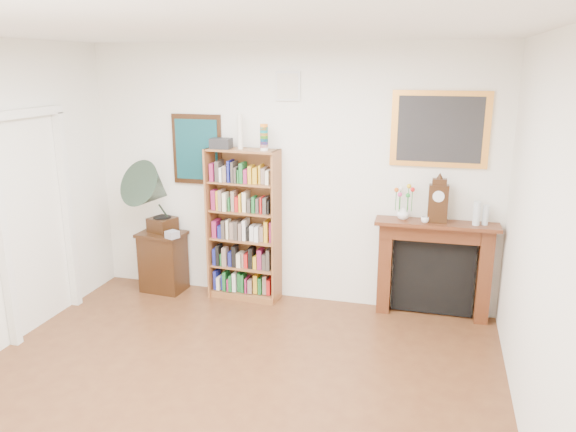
{
  "coord_description": "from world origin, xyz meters",
  "views": [
    {
      "loc": [
        1.55,
        -3.27,
        2.58
      ],
      "look_at": [
        0.24,
        1.6,
        1.2
      ],
      "focal_mm": 35.0,
      "sensor_mm": 36.0,
      "label": 1
    }
  ],
  "objects_px": {
    "teacup": "(425,220)",
    "bottle_left": "(477,213)",
    "mantel_clock": "(438,202)",
    "fireplace": "(434,261)",
    "flower_vase": "(403,213)",
    "bookshelf": "(243,217)",
    "side_cabinet": "(163,262)",
    "gramophone": "(154,193)",
    "bottle_right": "(486,215)",
    "cd_stack": "(172,235)"
  },
  "relations": [
    {
      "from": "bottle_left",
      "to": "flower_vase",
      "type": "bearing_deg",
      "value": 177.35
    },
    {
      "from": "mantel_clock",
      "to": "bottle_right",
      "type": "bearing_deg",
      "value": 3.29
    },
    {
      "from": "cd_stack",
      "to": "fireplace",
      "type": "bearing_deg",
      "value": 5.39
    },
    {
      "from": "flower_vase",
      "to": "teacup",
      "type": "bearing_deg",
      "value": -19.72
    },
    {
      "from": "side_cabinet",
      "to": "teacup",
      "type": "height_order",
      "value": "teacup"
    },
    {
      "from": "bottle_right",
      "to": "gramophone",
      "type": "bearing_deg",
      "value": -177.07
    },
    {
      "from": "bottle_right",
      "to": "bookshelf",
      "type": "bearing_deg",
      "value": -179.04
    },
    {
      "from": "cd_stack",
      "to": "side_cabinet",
      "type": "bearing_deg",
      "value": 144.43
    },
    {
      "from": "flower_vase",
      "to": "teacup",
      "type": "distance_m",
      "value": 0.24
    },
    {
      "from": "bookshelf",
      "to": "cd_stack",
      "type": "distance_m",
      "value": 0.82
    },
    {
      "from": "side_cabinet",
      "to": "cd_stack",
      "type": "bearing_deg",
      "value": -31.29
    },
    {
      "from": "teacup",
      "to": "bottle_right",
      "type": "bearing_deg",
      "value": 7.94
    },
    {
      "from": "fireplace",
      "to": "cd_stack",
      "type": "xyz_separation_m",
      "value": [
        -2.83,
        -0.27,
        0.14
      ]
    },
    {
      "from": "mantel_clock",
      "to": "bottle_left",
      "type": "bearing_deg",
      "value": -0.87
    },
    {
      "from": "bookshelf",
      "to": "mantel_clock",
      "type": "bearing_deg",
      "value": 4.54
    },
    {
      "from": "fireplace",
      "to": "bottle_right",
      "type": "height_order",
      "value": "bottle_right"
    },
    {
      "from": "fireplace",
      "to": "flower_vase",
      "type": "height_order",
      "value": "flower_vase"
    },
    {
      "from": "gramophone",
      "to": "cd_stack",
      "type": "relative_size",
      "value": 7.26
    },
    {
      "from": "bookshelf",
      "to": "side_cabinet",
      "type": "bearing_deg",
      "value": -172.92
    },
    {
      "from": "bookshelf",
      "to": "fireplace",
      "type": "distance_m",
      "value": 2.09
    },
    {
      "from": "bookshelf",
      "to": "fireplace",
      "type": "xyz_separation_m",
      "value": [
        2.06,
        0.07,
        -0.34
      ]
    },
    {
      "from": "gramophone",
      "to": "teacup",
      "type": "xyz_separation_m",
      "value": [
        2.93,
        0.1,
        -0.13
      ]
    },
    {
      "from": "flower_vase",
      "to": "bottle_right",
      "type": "relative_size",
      "value": 0.67
    },
    {
      "from": "side_cabinet",
      "to": "gramophone",
      "type": "distance_m",
      "value": 0.85
    },
    {
      "from": "bookshelf",
      "to": "gramophone",
      "type": "distance_m",
      "value": 1.03
    },
    {
      "from": "mantel_clock",
      "to": "flower_vase",
      "type": "xyz_separation_m",
      "value": [
        -0.34,
        0.03,
        -0.15
      ]
    },
    {
      "from": "side_cabinet",
      "to": "gramophone",
      "type": "bearing_deg",
      "value": -92.52
    },
    {
      "from": "bookshelf",
      "to": "fireplace",
      "type": "height_order",
      "value": "bookshelf"
    },
    {
      "from": "gramophone",
      "to": "flower_vase",
      "type": "bearing_deg",
      "value": 21.9
    },
    {
      "from": "fireplace",
      "to": "bottle_left",
      "type": "height_order",
      "value": "bottle_left"
    },
    {
      "from": "fireplace",
      "to": "mantel_clock",
      "type": "height_order",
      "value": "mantel_clock"
    },
    {
      "from": "bottle_left",
      "to": "gramophone",
      "type": "bearing_deg",
      "value": -177.56
    },
    {
      "from": "gramophone",
      "to": "bottle_right",
      "type": "distance_m",
      "value": 3.51
    },
    {
      "from": "bookshelf",
      "to": "cd_stack",
      "type": "height_order",
      "value": "bookshelf"
    },
    {
      "from": "cd_stack",
      "to": "flower_vase",
      "type": "bearing_deg",
      "value": 5.53
    },
    {
      "from": "bookshelf",
      "to": "teacup",
      "type": "xyz_separation_m",
      "value": [
        1.94,
        -0.04,
        0.12
      ]
    },
    {
      "from": "bookshelf",
      "to": "teacup",
      "type": "bearing_deg",
      "value": 3.2
    },
    {
      "from": "gramophone",
      "to": "teacup",
      "type": "relative_size",
      "value": 11.02
    },
    {
      "from": "teacup",
      "to": "mantel_clock",
      "type": "bearing_deg",
      "value": 21.78
    },
    {
      "from": "bookshelf",
      "to": "bottle_left",
      "type": "relative_size",
      "value": 8.14
    },
    {
      "from": "fireplace",
      "to": "bottle_right",
      "type": "bearing_deg",
      "value": -4.44
    },
    {
      "from": "teacup",
      "to": "bottle_left",
      "type": "xyz_separation_m",
      "value": [
        0.49,
        0.05,
        0.09
      ]
    },
    {
      "from": "bottle_right",
      "to": "bottle_left",
      "type": "bearing_deg",
      "value": -158.79
    },
    {
      "from": "cd_stack",
      "to": "teacup",
      "type": "xyz_separation_m",
      "value": [
        2.71,
        0.16,
        0.32
      ]
    },
    {
      "from": "teacup",
      "to": "side_cabinet",
      "type": "bearing_deg",
      "value": -179.82
    },
    {
      "from": "gramophone",
      "to": "teacup",
      "type": "bearing_deg",
      "value": 20.06
    },
    {
      "from": "fireplace",
      "to": "bottle_left",
      "type": "bearing_deg",
      "value": -10.33
    },
    {
      "from": "side_cabinet",
      "to": "gramophone",
      "type": "height_order",
      "value": "gramophone"
    },
    {
      "from": "bookshelf",
      "to": "flower_vase",
      "type": "bearing_deg",
      "value": 5.7
    },
    {
      "from": "flower_vase",
      "to": "mantel_clock",
      "type": "bearing_deg",
      "value": -5.71
    }
  ]
}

